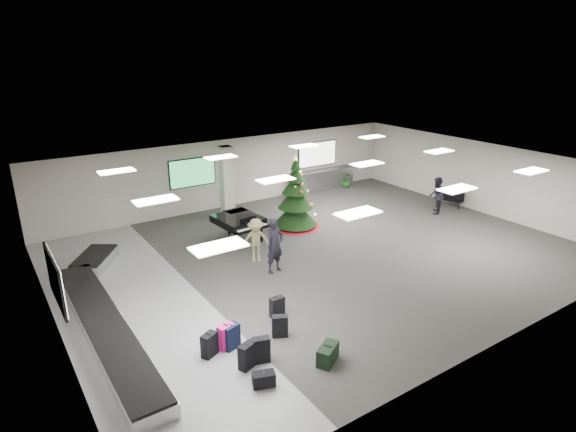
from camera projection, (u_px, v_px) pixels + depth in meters
ground at (322, 254)px, 17.73m from camera, size 18.00×18.00×0.00m
room_envelope at (304, 191)px, 17.28m from camera, size 18.02×14.02×3.21m
baggage_carousel at (102, 311)px, 13.48m from camera, size 2.28×9.71×0.43m
service_counter at (320, 180)px, 25.38m from camera, size 4.05×0.65×1.08m
suitcase_0 at (247, 356)px, 11.35m from camera, size 0.47×0.37×0.66m
suitcase_1 at (261, 350)px, 11.57m from camera, size 0.47×0.34×0.68m
pink_suitcase at (226, 337)px, 12.09m from camera, size 0.47×0.34×0.69m
suitcase_3 at (277, 307)px, 13.53m from camera, size 0.41×0.23×0.62m
navy_suitcase at (231, 337)px, 12.10m from camera, size 0.48×0.35×0.68m
green_duffel at (328, 354)px, 11.59m from camera, size 0.75×0.63×0.47m
suitcase_7 at (280, 326)px, 12.61m from camera, size 0.47×0.38×0.62m
suitcase_8 at (209, 345)px, 11.81m from camera, size 0.48×0.40×0.63m
black_duffel at (264, 379)px, 10.80m from camera, size 0.58×0.44×0.35m
christmas_tree at (295, 203)px, 20.07m from camera, size 2.17×2.17×3.09m
grand_piano at (239, 221)px, 18.72m from camera, size 1.69×2.10×1.14m
bench at (450, 197)px, 22.81m from camera, size 0.68×1.38×0.84m
traveler_a at (275, 245)px, 16.07m from camera, size 0.76×0.56×1.90m
traveler_b at (256, 240)px, 16.87m from camera, size 1.19×0.99×1.59m
traveler_bench at (436, 196)px, 21.74m from camera, size 1.04×1.00×1.69m
potted_plant_left at (293, 192)px, 23.80m from camera, size 0.58×0.54×0.86m
potted_plant_right at (346, 180)px, 25.95m from camera, size 0.63×0.63×0.81m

